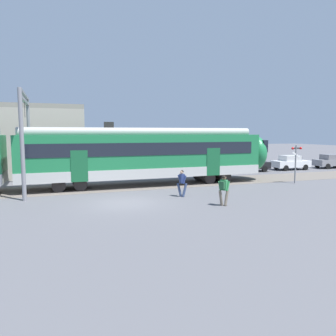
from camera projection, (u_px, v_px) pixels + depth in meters
The scene contains 9 objects.
ground_plane at pixel (125, 203), 18.48m from camera, with size 160.00×160.00×0.00m, color #515156.
commuter_train at pixel (22, 158), 21.82m from camera, with size 38.05×3.07×4.73m.
pedestrian_navy at pixel (182, 181), 20.21m from camera, with size 0.64×0.53×1.67m.
pedestrian_green at pixel (224, 188), 17.69m from camera, with size 0.71×0.50×1.67m.
parked_car_black at pixel (250, 164), 33.30m from camera, with size 4.02×1.80×1.54m.
parked_car_white at pixel (291, 162), 34.99m from camera, with size 4.04×1.83×1.54m.
parked_car_grey at pixel (332, 161), 36.71m from camera, with size 4.08×1.92×1.54m.
catenary_gantry at pixel (25, 127), 21.70m from camera, with size 0.24×6.64×6.53m.
crossing_signal at pixel (296, 158), 25.49m from camera, with size 0.96×0.22×3.00m.
Camera 1 is at (-3.76, -17.93, 3.96)m, focal length 35.00 mm.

